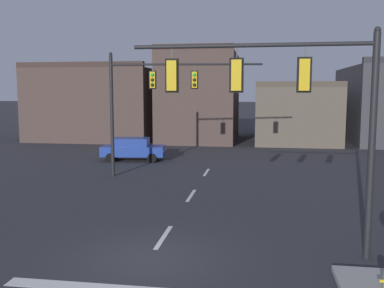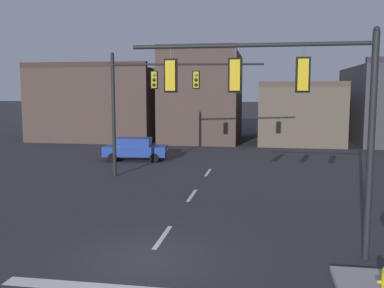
{
  "view_description": "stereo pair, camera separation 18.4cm",
  "coord_description": "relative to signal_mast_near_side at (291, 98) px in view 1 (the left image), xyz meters",
  "views": [
    {
      "loc": [
        3.11,
        -11.9,
        4.86
      ],
      "look_at": [
        0.55,
        4.67,
        2.85
      ],
      "focal_mm": 40.89,
      "sensor_mm": 36.0,
      "label": 1
    },
    {
      "loc": [
        3.29,
        -11.87,
        4.86
      ],
      "look_at": [
        0.55,
        4.67,
        2.85
      ],
      "focal_mm": 40.89,
      "sensor_mm": 36.0,
      "label": 2
    }
  ],
  "objects": [
    {
      "name": "ground_plane",
      "position": [
        -4.02,
        -1.13,
        -4.67
      ],
      "size": [
        400.0,
        400.0,
        0.0
      ],
      "primitive_type": "plane",
      "color": "#2B2B30"
    },
    {
      "name": "lane_centreline",
      "position": [
        -4.02,
        0.87,
        -4.67
      ],
      "size": [
        0.16,
        26.4,
        0.01
      ],
      "color": "silver",
      "rests_on": "ground"
    },
    {
      "name": "signal_mast_near_side",
      "position": [
        0.0,
        0.0,
        0.0
      ],
      "size": [
        7.07,
        0.42,
        6.65
      ],
      "color": "black",
      "rests_on": "ground"
    },
    {
      "name": "signal_mast_far_side",
      "position": [
        -6.48,
        11.17,
        0.21
      ],
      "size": [
        8.53,
        1.1,
        7.06
      ],
      "color": "black",
      "rests_on": "ground"
    },
    {
      "name": "car_lot_nearside",
      "position": [
        -9.73,
        16.61,
        -3.81
      ],
      "size": [
        4.59,
        2.3,
        1.61
      ],
      "color": "navy",
      "rests_on": "ground"
    },
    {
      "name": "building_row",
      "position": [
        0.3,
        31.17,
        -1.09
      ],
      "size": [
        43.87,
        13.42,
        9.04
      ],
      "color": "#473833",
      "rests_on": "ground"
    }
  ]
}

